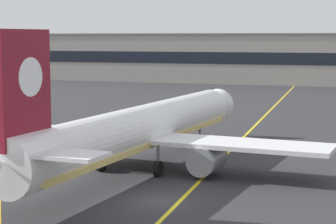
{
  "coord_description": "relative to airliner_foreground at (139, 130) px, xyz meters",
  "views": [
    {
      "loc": [
        13.48,
        -39.53,
        11.2
      ],
      "look_at": [
        -1.45,
        6.34,
        5.4
      ],
      "focal_mm": 67.09,
      "sensor_mm": 36.0,
      "label": 1
    }
  ],
  "objects": [
    {
      "name": "ground_plane",
      "position": [
        5.0,
        -9.33,
        -3.37
      ],
      "size": [
        400.0,
        400.0,
        0.0
      ],
      "primitive_type": "plane",
      "color": "#2D2D30"
    },
    {
      "name": "taxiway_centreline",
      "position": [
        5.0,
        20.67,
        -3.37
      ],
      "size": [
        8.12,
        179.84,
        0.01
      ],
      "primitive_type": "cube",
      "rotation": [
        0.0,
        0.0,
        0.04
      ],
      "color": "yellow",
      "rests_on": "ground"
    },
    {
      "name": "airliner_foreground",
      "position": [
        0.0,
        0.0,
        0.0
      ],
      "size": [
        32.31,
        41.52,
        11.65
      ],
      "color": "white",
      "rests_on": "ground"
    },
    {
      "name": "safety_cone_by_nose_gear",
      "position": [
        1.92,
        15.66,
        -3.11
      ],
      "size": [
        0.44,
        0.44,
        0.55
      ],
      "color": "orange",
      "rests_on": "ground"
    },
    {
      "name": "terminal_building",
      "position": [
        -0.48,
        101.66,
        2.64
      ],
      "size": [
        128.04,
        12.4,
        12.01
      ],
      "color": "#9E998E",
      "rests_on": "ground"
    }
  ]
}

